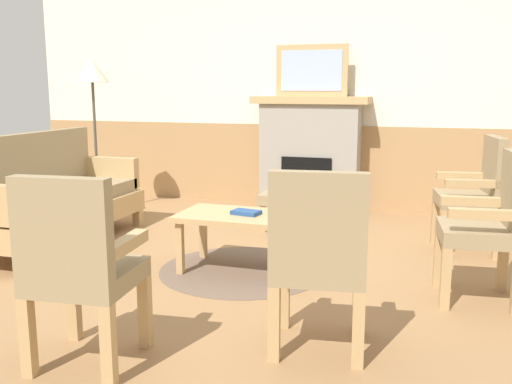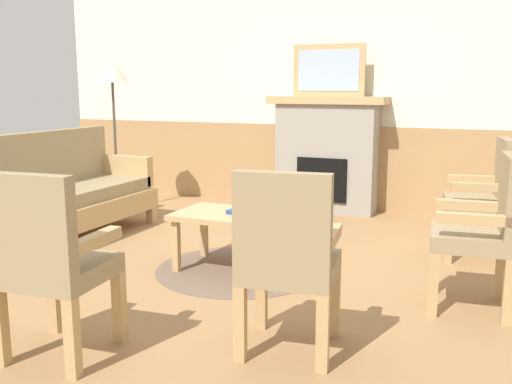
# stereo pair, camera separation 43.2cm
# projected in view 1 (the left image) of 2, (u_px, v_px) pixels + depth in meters

# --- Properties ---
(ground_plane) EXTENTS (14.00, 14.00, 0.00)m
(ground_plane) POSITION_uv_depth(u_px,v_px,m) (242.00, 271.00, 4.32)
(ground_plane) COLOR #997047
(wall_back) EXTENTS (7.20, 0.14, 2.70)m
(wall_back) POSITION_uv_depth(u_px,v_px,m) (316.00, 93.00, 6.51)
(wall_back) COLOR silver
(wall_back) RESTS_ON ground_plane
(fireplace) EXTENTS (1.30, 0.44, 1.28)m
(fireplace) POSITION_uv_depth(u_px,v_px,m) (310.00, 153.00, 6.40)
(fireplace) COLOR gray
(fireplace) RESTS_ON ground_plane
(framed_picture) EXTENTS (0.80, 0.04, 0.56)m
(framed_picture) POSITION_uv_depth(u_px,v_px,m) (311.00, 71.00, 6.24)
(framed_picture) COLOR tan
(framed_picture) RESTS_ON fireplace
(couch) EXTENTS (0.70, 1.80, 0.98)m
(couch) POSITION_uv_depth(u_px,v_px,m) (54.00, 200.00, 5.01)
(couch) COLOR tan
(couch) RESTS_ON ground_plane
(coffee_table) EXTENTS (0.96, 0.56, 0.44)m
(coffee_table) POSITION_uv_depth(u_px,v_px,m) (243.00, 221.00, 4.26)
(coffee_table) COLOR tan
(coffee_table) RESTS_ON ground_plane
(round_rug) EXTENTS (1.27, 1.27, 0.01)m
(round_rug) POSITION_uv_depth(u_px,v_px,m) (243.00, 270.00, 4.33)
(round_rug) COLOR brown
(round_rug) RESTS_ON ground_plane
(book_on_table) EXTENTS (0.23, 0.17, 0.03)m
(book_on_table) POSITION_uv_depth(u_px,v_px,m) (246.00, 212.00, 4.24)
(book_on_table) COLOR navy
(book_on_table) RESTS_ON coffee_table
(footstool) EXTENTS (0.40, 0.40, 0.36)m
(footstool) POSITION_uv_depth(u_px,v_px,m) (282.00, 201.00, 5.56)
(footstool) COLOR tan
(footstool) RESTS_ON ground_plane
(armchair_near_fireplace) EXTENTS (0.55, 0.55, 0.98)m
(armchair_near_fireplace) POSITION_uv_depth(u_px,v_px,m) (476.00, 189.00, 4.73)
(armchair_near_fireplace) COLOR tan
(armchair_near_fireplace) RESTS_ON ground_plane
(armchair_by_window_left) EXTENTS (0.53, 0.53, 0.98)m
(armchair_by_window_left) POSITION_uv_depth(u_px,v_px,m) (491.00, 220.00, 3.63)
(armchair_by_window_left) COLOR tan
(armchair_by_window_left) RESTS_ON ground_plane
(armchair_front_left) EXTENTS (0.52, 0.52, 0.98)m
(armchair_front_left) POSITION_uv_depth(u_px,v_px,m) (78.00, 263.00, 2.74)
(armchair_front_left) COLOR tan
(armchair_front_left) RESTS_ON ground_plane
(armchair_front_center) EXTENTS (0.54, 0.54, 0.98)m
(armchair_front_center) POSITION_uv_depth(u_px,v_px,m) (319.00, 253.00, 2.90)
(armchair_front_center) COLOR tan
(armchair_front_center) RESTS_ON ground_plane
(floor_lamp_by_couch) EXTENTS (0.36, 0.36, 1.68)m
(floor_lamp_by_couch) POSITION_uv_depth(u_px,v_px,m) (92.00, 80.00, 6.07)
(floor_lamp_by_couch) COLOR #332D28
(floor_lamp_by_couch) RESTS_ON ground_plane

